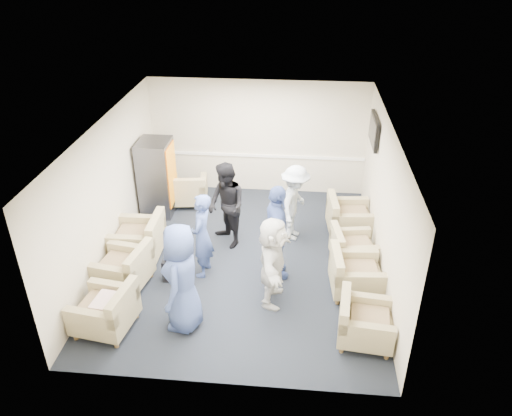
# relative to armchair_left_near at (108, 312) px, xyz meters

# --- Properties ---
(floor) EXTENTS (6.00, 6.00, 0.00)m
(floor) POSITION_rel_armchair_left_near_xyz_m (1.91, 2.07, -0.34)
(floor) COLOR black
(floor) RESTS_ON ground
(ceiling) EXTENTS (6.00, 6.00, 0.00)m
(ceiling) POSITION_rel_armchair_left_near_xyz_m (1.91, 2.07, 2.36)
(ceiling) COLOR white
(ceiling) RESTS_ON back_wall
(back_wall) EXTENTS (5.00, 0.02, 2.70)m
(back_wall) POSITION_rel_armchair_left_near_xyz_m (1.91, 5.07, 1.01)
(back_wall) COLOR beige
(back_wall) RESTS_ON floor
(front_wall) EXTENTS (5.00, 0.02, 2.70)m
(front_wall) POSITION_rel_armchair_left_near_xyz_m (1.91, -0.93, 1.01)
(front_wall) COLOR beige
(front_wall) RESTS_ON floor
(left_wall) EXTENTS (0.02, 6.00, 2.70)m
(left_wall) POSITION_rel_armchair_left_near_xyz_m (-0.59, 2.07, 1.01)
(left_wall) COLOR beige
(left_wall) RESTS_ON floor
(right_wall) EXTENTS (0.02, 6.00, 2.70)m
(right_wall) POSITION_rel_armchair_left_near_xyz_m (4.41, 2.07, 1.01)
(right_wall) COLOR beige
(right_wall) RESTS_ON floor
(chair_rail) EXTENTS (4.98, 0.04, 0.06)m
(chair_rail) POSITION_rel_armchair_left_near_xyz_m (1.91, 5.05, 0.56)
(chair_rail) COLOR white
(chair_rail) RESTS_ON back_wall
(tv) EXTENTS (0.10, 1.00, 0.58)m
(tv) POSITION_rel_armchair_left_near_xyz_m (4.35, 3.87, 1.71)
(tv) COLOR black
(tv) RESTS_ON right_wall
(armchair_left_near) EXTENTS (0.97, 0.97, 0.68)m
(armchair_left_near) POSITION_rel_armchair_left_near_xyz_m (0.00, 0.00, 0.00)
(armchair_left_near) COLOR #9B8D64
(armchair_left_near) RESTS_ON floor
(armchair_left_mid) EXTENTS (1.00, 1.00, 0.69)m
(armchair_left_mid) POSITION_rel_armchair_left_near_xyz_m (-0.08, 1.09, 0.01)
(armchair_left_mid) COLOR #9B8D64
(armchair_left_mid) RESTS_ON floor
(armchair_left_far) EXTENTS (0.93, 0.93, 0.73)m
(armchair_left_far) POSITION_rel_armchair_left_near_xyz_m (-0.08, 2.04, 0.03)
(armchair_left_far) COLOR #9B8D64
(armchair_left_far) RESTS_ON floor
(armchair_right_near) EXTENTS (0.90, 0.90, 0.66)m
(armchair_right_near) POSITION_rel_armchair_left_near_xyz_m (3.95, 0.13, -0.01)
(armchair_right_near) COLOR #9B8D64
(armchair_right_near) RESTS_ON floor
(armchair_right_midnear) EXTENTS (0.92, 0.92, 0.68)m
(armchair_right_midnear) POSITION_rel_armchair_left_near_xyz_m (3.90, 1.31, 0.00)
(armchair_right_midnear) COLOR #9B8D64
(armchair_right_midnear) RESTS_ON floor
(armchair_right_midfar) EXTENTS (0.89, 0.89, 0.62)m
(armchair_right_midfar) POSITION_rel_armchair_left_near_xyz_m (3.92, 2.16, -0.03)
(armchair_right_midfar) COLOR #9B8D64
(armchair_right_midfar) RESTS_ON floor
(armchair_right_far) EXTENTS (0.94, 0.94, 0.69)m
(armchair_right_far) POSITION_rel_armchair_left_near_xyz_m (3.91, 3.25, 0.01)
(armchair_right_far) COLOR #9B8D64
(armchair_right_far) RESTS_ON floor
(armchair_corner) EXTENTS (0.92, 0.92, 0.66)m
(armchair_corner) POSITION_rel_armchair_left_near_xyz_m (0.39, 4.17, -0.01)
(armchair_corner) COLOR #9B8D64
(armchair_corner) RESTS_ON floor
(vending_machine) EXTENTS (0.69, 0.80, 1.69)m
(vending_machine) POSITION_rel_armchair_left_near_xyz_m (-0.18, 3.78, 0.50)
(vending_machine) COLOR #505058
(vending_machine) RESTS_ON floor
(backpack) EXTENTS (0.30, 0.21, 0.51)m
(backpack) POSITION_rel_armchair_left_near_xyz_m (0.68, 1.34, -0.08)
(backpack) COLOR black
(backpack) RESTS_ON floor
(pillow) EXTENTS (0.40, 0.50, 0.13)m
(pillow) POSITION_rel_armchair_left_near_xyz_m (-0.01, 0.01, 0.18)
(pillow) COLOR silver
(pillow) RESTS_ON armchair_left_near
(person_front_left) EXTENTS (0.66, 0.95, 1.83)m
(person_front_left) POSITION_rel_armchair_left_near_xyz_m (1.17, 0.22, 0.58)
(person_front_left) COLOR #3B508F
(person_front_left) RESTS_ON floor
(person_mid_left) EXTENTS (0.45, 0.63, 1.62)m
(person_mid_left) POSITION_rel_armchair_left_near_xyz_m (1.22, 1.60, 0.47)
(person_mid_left) COLOR #3B508F
(person_mid_left) RESTS_ON floor
(person_back_left) EXTENTS (1.03, 1.07, 1.74)m
(person_back_left) POSITION_rel_armchair_left_near_xyz_m (1.51, 2.62, 0.53)
(person_back_left) COLOR black
(person_back_left) RESTS_ON floor
(person_back_right) EXTENTS (0.82, 1.14, 1.59)m
(person_back_right) POSITION_rel_armchair_left_near_xyz_m (2.84, 2.99, 0.46)
(person_back_right) COLOR silver
(person_back_right) RESTS_ON floor
(person_mid_right) EXTENTS (0.66, 1.14, 1.82)m
(person_mid_right) POSITION_rel_armchair_left_near_xyz_m (2.54, 1.66, 0.57)
(person_mid_right) COLOR #3B508F
(person_mid_right) RESTS_ON floor
(person_front_right) EXTENTS (0.57, 1.52, 1.61)m
(person_front_right) POSITION_rel_armchair_left_near_xyz_m (2.53, 0.94, 0.46)
(person_front_right) COLOR silver
(person_front_right) RESTS_ON floor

